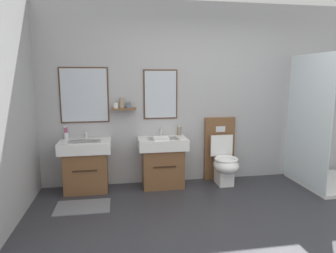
# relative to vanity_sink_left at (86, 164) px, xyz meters

# --- Properties ---
(ground_plane) EXTENTS (6.30, 5.35, 0.10)m
(ground_plane) POSITION_rel_vanity_sink_left_xyz_m (1.75, -1.76, -0.45)
(ground_plane) COLOR #2D2D33
(ground_plane) RESTS_ON ground
(wall_back) EXTENTS (5.10, 0.27, 2.73)m
(wall_back) POSITION_rel_vanity_sink_left_xyz_m (1.74, 0.25, 0.97)
(wall_back) COLOR #A8A8AA
(wall_back) RESTS_ON ground
(bath_mat) EXTENTS (0.68, 0.44, 0.01)m
(bath_mat) POSITION_rel_vanity_sink_left_xyz_m (0.00, -0.58, -0.39)
(bath_mat) COLOR slate
(bath_mat) RESTS_ON ground
(vanity_sink_left) EXTENTS (0.71, 0.47, 0.74)m
(vanity_sink_left) POSITION_rel_vanity_sink_left_xyz_m (0.00, 0.00, 0.00)
(vanity_sink_left) COLOR brown
(vanity_sink_left) RESTS_ON ground
(tap_on_left_sink) EXTENTS (0.03, 0.13, 0.11)m
(tap_on_left_sink) POSITION_rel_vanity_sink_left_xyz_m (0.00, 0.17, 0.41)
(tap_on_left_sink) COLOR silver
(tap_on_left_sink) RESTS_ON vanity_sink_left
(vanity_sink_right) EXTENTS (0.71, 0.47, 0.74)m
(vanity_sink_right) POSITION_rel_vanity_sink_left_xyz_m (1.11, 0.00, 0.00)
(vanity_sink_right) COLOR brown
(vanity_sink_right) RESTS_ON ground
(tap_on_right_sink) EXTENTS (0.03, 0.13, 0.11)m
(tap_on_right_sink) POSITION_rel_vanity_sink_left_xyz_m (1.11, 0.17, 0.41)
(tap_on_right_sink) COLOR silver
(tap_on_right_sink) RESTS_ON vanity_sink_right
(toilet) EXTENTS (0.48, 0.62, 1.00)m
(toilet) POSITION_rel_vanity_sink_left_xyz_m (2.04, -0.01, -0.02)
(toilet) COLOR brown
(toilet) RESTS_ON ground
(toothbrush_cup) EXTENTS (0.07, 0.07, 0.20)m
(toothbrush_cup) POSITION_rel_vanity_sink_left_xyz_m (-0.28, 0.15, 0.40)
(toothbrush_cup) COLOR silver
(toothbrush_cup) RESTS_ON vanity_sink_left
(soap_dispenser) EXTENTS (0.06, 0.06, 0.17)m
(soap_dispenser) POSITION_rel_vanity_sink_left_xyz_m (1.40, 0.16, 0.41)
(soap_dispenser) COLOR gray
(soap_dispenser) RESTS_ON vanity_sink_right
(folded_hand_towel) EXTENTS (0.22, 0.16, 0.04)m
(folded_hand_towel) POSITION_rel_vanity_sink_left_xyz_m (1.07, -0.13, 0.36)
(folded_hand_towel) COLOR white
(folded_hand_towel) RESTS_ON vanity_sink_right
(shower_tray) EXTENTS (0.94, 1.02, 1.95)m
(shower_tray) POSITION_rel_vanity_sink_left_xyz_m (3.47, -0.37, 0.01)
(shower_tray) COLOR white
(shower_tray) RESTS_ON ground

